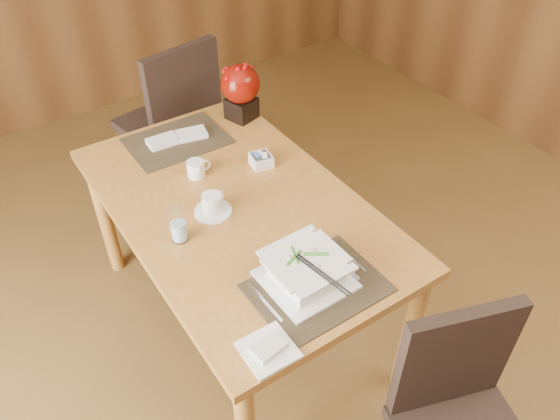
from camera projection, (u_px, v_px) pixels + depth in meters
ground at (316, 411)px, 2.34m from camera, size 6.00×6.00×0.00m
dining_table at (238, 221)px, 2.29m from camera, size 0.90×1.50×0.75m
placemat_near at (317, 288)px, 1.88m from camera, size 0.45×0.33×0.01m
placemat_far at (177, 141)px, 2.57m from camera, size 0.45×0.33×0.01m
soup_setting at (306, 271)px, 1.87m from camera, size 0.29×0.29×0.11m
coffee_cup at (212, 205)px, 2.16m from camera, size 0.15×0.15×0.09m
water_glass at (178, 224)px, 2.02m from camera, size 0.09×0.09×0.15m
creamer_jug at (196, 169)px, 2.35m from camera, size 0.11×0.11×0.07m
sugar_caddy at (261, 160)px, 2.41m from camera, size 0.10×0.10×0.05m
berry_decor at (241, 89)px, 2.63m from camera, size 0.19×0.19×0.28m
napkins_far at (179, 137)px, 2.57m from camera, size 0.29×0.14×0.03m
bread_plate at (268, 350)px, 1.69m from camera, size 0.16×0.16×0.01m
near_chair at (461, 415)px, 1.79m from camera, size 0.53×0.53×0.90m
far_chair at (175, 116)px, 3.09m from camera, size 0.55×0.55×1.02m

